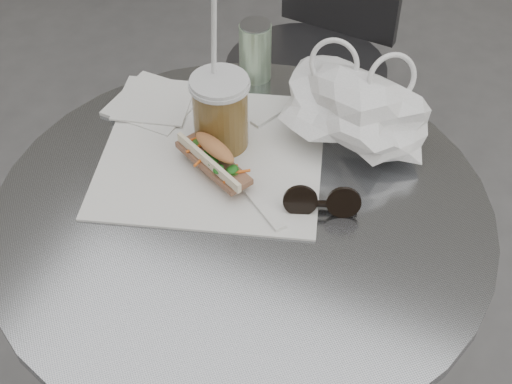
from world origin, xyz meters
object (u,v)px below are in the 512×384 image
at_px(chair_far, 310,103).
at_px(drink_can, 255,51).
at_px(banh_mi, 214,160).
at_px(cafe_table, 244,314).
at_px(sunglasses, 322,203).
at_px(iced_coffee, 220,112).

relative_size(chair_far, drink_can, 6.91).
height_order(banh_mi, drink_can, drink_can).
bearing_deg(cafe_table, drink_can, 111.29).
bearing_deg(chair_far, cafe_table, 106.25).
xyz_separation_m(chair_far, sunglasses, (0.28, -0.73, 0.42)).
relative_size(cafe_table, banh_mi, 4.00).
bearing_deg(banh_mi, drink_can, 127.17).
height_order(cafe_table, iced_coffee, iced_coffee).
bearing_deg(iced_coffee, drink_can, 98.56).
height_order(chair_far, sunglasses, sunglasses).
bearing_deg(iced_coffee, sunglasses, -20.57).
bearing_deg(sunglasses, chair_far, 89.62).
bearing_deg(sunglasses, cafe_table, 177.81).
bearing_deg(drink_can, banh_mi, -78.84).
distance_m(chair_far, iced_coffee, 0.80).
height_order(chair_far, iced_coffee, iced_coffee).
height_order(cafe_table, sunglasses, sunglasses).
height_order(iced_coffee, sunglasses, iced_coffee).
height_order(cafe_table, banh_mi, banh_mi).
relative_size(chair_far, sunglasses, 6.72).
xyz_separation_m(chair_far, banh_mi, (0.10, -0.72, 0.43)).
bearing_deg(iced_coffee, banh_mi, -71.90).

